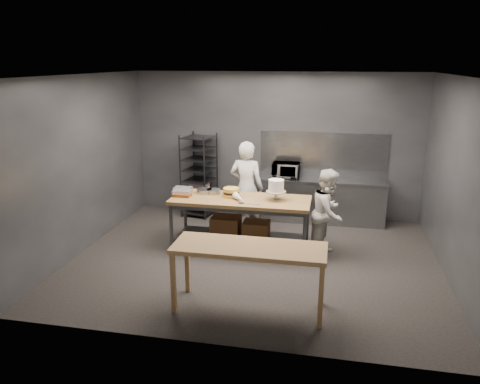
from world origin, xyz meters
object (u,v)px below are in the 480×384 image
object	(u,v)px
chef_behind	(246,188)
microwave	(286,170)
layer_cake	(231,192)
frosted_cake_stand	(276,187)
near_counter	(249,252)
chef_right	(328,213)
speed_rack	(199,176)
work_table	(240,217)

from	to	relation	value
chef_behind	microwave	distance (m)	1.15
layer_cake	frosted_cake_stand	bearing A→B (deg)	-2.99
near_counter	frosted_cake_stand	xyz separation A→B (m)	(0.09, 2.05, 0.34)
chef_behind	layer_cake	xyz separation A→B (m)	(-0.13, -0.75, 0.11)
chef_right	frosted_cake_stand	xyz separation A→B (m)	(-0.89, 0.01, 0.40)
frosted_cake_stand	speed_rack	bearing A→B (deg)	138.22
chef_right	microwave	size ratio (longest dim) A/B	2.77
microwave	work_table	bearing A→B (deg)	-109.27
layer_cake	near_counter	bearing A→B (deg)	-71.43
microwave	layer_cake	size ratio (longest dim) A/B	1.96
microwave	frosted_cake_stand	distance (m)	1.73
microwave	frosted_cake_stand	bearing A→B (deg)	-89.48
near_counter	chef_behind	xyz separation A→B (m)	(-0.57, 2.84, 0.08)
work_table	chef_right	world-z (taller)	chef_right
speed_rack	chef_behind	xyz separation A→B (m)	(1.18, -0.86, 0.04)
speed_rack	chef_behind	bearing A→B (deg)	-35.91
near_counter	microwave	bearing A→B (deg)	88.89
speed_rack	frosted_cake_stand	xyz separation A→B (m)	(1.84, -1.65, 0.29)
chef_behind	layer_cake	world-z (taller)	chef_behind
speed_rack	layer_cake	xyz separation A→B (m)	(1.05, -1.60, 0.14)
chef_right	layer_cake	xyz separation A→B (m)	(-1.68, 0.05, 0.25)
microwave	layer_cake	world-z (taller)	microwave
work_table	near_counter	bearing A→B (deg)	-75.20
chef_right	layer_cake	distance (m)	1.70
work_table	layer_cake	world-z (taller)	layer_cake
chef_right	speed_rack	bearing A→B (deg)	76.70
chef_behind	microwave	xyz separation A→B (m)	(0.65, 0.94, 0.16)
chef_behind	chef_right	size ratio (longest dim) A/B	1.19
near_counter	layer_cake	world-z (taller)	layer_cake
frosted_cake_stand	layer_cake	xyz separation A→B (m)	(-0.79, 0.04, -0.15)
chef_behind	layer_cake	bearing A→B (deg)	87.56
speed_rack	frosted_cake_stand	bearing A→B (deg)	-41.78
work_table	near_counter	world-z (taller)	work_table
work_table	microwave	world-z (taller)	microwave
frosted_cake_stand	layer_cake	bearing A→B (deg)	177.01
microwave	layer_cake	distance (m)	1.86
work_table	chef_behind	world-z (taller)	chef_behind
microwave	frosted_cake_stand	xyz separation A→B (m)	(0.02, -1.73, 0.10)
work_table	speed_rack	world-z (taller)	speed_rack
chef_right	frosted_cake_stand	distance (m)	0.97
chef_right	chef_behind	bearing A→B (deg)	80.64
near_counter	speed_rack	world-z (taller)	speed_rack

